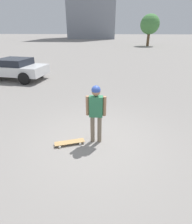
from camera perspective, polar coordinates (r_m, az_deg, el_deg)
ground_plane at (r=5.30m, az=0.00°, el=-9.50°), size 220.00×220.00×0.00m
person at (r=4.76m, az=0.00°, el=1.24°), size 0.24×0.56×1.73m
skateboard at (r=5.20m, az=-8.62°, el=-9.73°), size 0.48×0.88×0.08m
car_parked_near at (r=12.80m, az=-25.09°, el=12.83°), size 2.53×4.35×1.34m
tree_distant at (r=37.36m, az=17.18°, el=25.65°), size 3.49×3.49×5.52m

